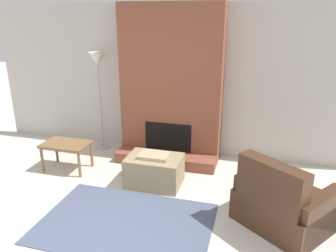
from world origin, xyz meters
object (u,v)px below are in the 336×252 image
at_px(ottoman, 154,170).
at_px(armchair, 282,205).
at_px(side_table, 66,147).
at_px(floor_lamp_left, 98,68).

bearing_deg(ottoman, armchair, -17.66).
height_order(ottoman, armchair, armchair).
distance_m(ottoman, armchair, 1.85).
bearing_deg(armchair, ottoman, 19.57).
height_order(armchair, side_table, armchair).
bearing_deg(armchair, side_table, 25.96).
distance_m(ottoman, floor_lamp_left, 2.16).
xyz_separation_m(armchair, side_table, (-3.28, 0.65, 0.12)).
distance_m(side_table, floor_lamp_left, 1.49).
bearing_deg(side_table, armchair, -11.27).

